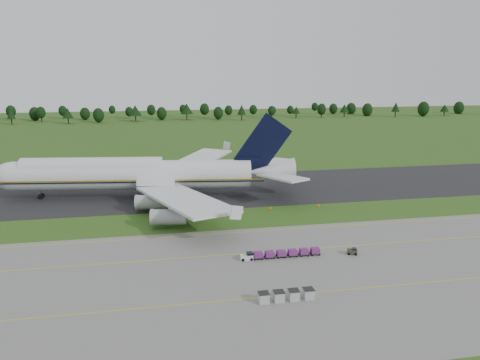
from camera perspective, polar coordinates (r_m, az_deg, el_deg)
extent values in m
plane|color=#2C5018|center=(112.24, -2.17, -4.79)|extent=(600.00, 600.00, 0.00)
cube|color=slate|center=(81.14, 1.48, -12.21)|extent=(300.00, 52.00, 0.06)
cube|color=black|center=(138.87, -3.89, -1.20)|extent=(300.00, 40.00, 0.08)
cube|color=#D2BB0C|center=(91.87, -0.11, -9.00)|extent=(300.00, 0.25, 0.01)
cube|color=#D2BB0C|center=(75.90, 2.46, -14.11)|extent=(300.00, 0.20, 0.01)
cube|color=#D2BB0C|center=(102.89, -1.34, -6.48)|extent=(120.00, 0.20, 0.01)
cylinder|color=black|center=(333.79, -26.06, 6.41)|extent=(0.70, 0.70, 3.66)
cone|color=black|center=(333.32, -26.15, 7.28)|extent=(5.22, 5.22, 6.50)
cylinder|color=black|center=(342.39, -23.03, 6.89)|extent=(0.70, 0.70, 4.09)
sphere|color=black|center=(342.01, -23.10, 7.59)|extent=(5.98, 5.98, 5.98)
cylinder|color=black|center=(323.63, -20.20, 6.78)|extent=(0.70, 0.70, 3.71)
cone|color=black|center=(323.14, -20.27, 7.68)|extent=(6.87, 6.87, 6.59)
cylinder|color=black|center=(323.77, -16.83, 6.99)|extent=(0.70, 0.70, 3.26)
sphere|color=black|center=(323.44, -16.87, 7.58)|extent=(7.17, 7.17, 7.17)
cylinder|color=black|center=(325.64, -12.60, 7.33)|extent=(0.70, 0.70, 3.90)
cone|color=black|center=(325.13, -12.65, 8.28)|extent=(8.59, 8.59, 6.93)
cylinder|color=black|center=(330.87, -9.51, 7.48)|extent=(0.70, 0.70, 3.01)
sphere|color=black|center=(330.57, -9.53, 8.02)|extent=(6.82, 6.82, 6.82)
cylinder|color=black|center=(329.88, -6.50, 7.66)|extent=(0.70, 0.70, 4.09)
cone|color=black|center=(329.36, -6.52, 8.64)|extent=(8.75, 8.75, 7.27)
cylinder|color=black|center=(328.38, -2.66, 7.62)|extent=(0.70, 0.70, 3.09)
sphere|color=black|center=(328.07, -2.66, 8.17)|extent=(6.72, 6.72, 6.72)
cylinder|color=black|center=(325.40, 0.20, 7.65)|extent=(0.70, 0.70, 3.87)
cone|color=black|center=(324.90, 0.20, 8.59)|extent=(5.85, 5.85, 6.88)
cylinder|color=black|center=(333.68, 3.87, 7.75)|extent=(0.70, 0.70, 3.80)
sphere|color=black|center=(333.31, 3.88, 8.42)|extent=(5.34, 5.34, 5.34)
cylinder|color=black|center=(344.05, 6.85, 7.79)|extent=(0.70, 0.70, 2.94)
cone|color=black|center=(343.67, 6.87, 8.47)|extent=(5.93, 5.93, 5.22)
cylinder|color=black|center=(349.06, 9.89, 7.85)|extent=(0.70, 0.70, 3.89)
sphere|color=black|center=(348.70, 9.92, 8.50)|extent=(6.43, 6.43, 6.43)
cylinder|color=black|center=(355.95, 12.58, 7.79)|extent=(0.70, 0.70, 3.36)
cone|color=black|center=(355.54, 12.62, 8.54)|extent=(6.90, 6.90, 5.97)
cylinder|color=black|center=(367.89, 15.23, 7.79)|extent=(0.70, 0.70, 2.95)
sphere|color=black|center=(367.63, 15.26, 8.25)|extent=(7.62, 7.62, 7.62)
cylinder|color=black|center=(366.06, 18.40, 7.62)|extent=(0.70, 0.70, 3.87)
cone|color=black|center=(365.61, 18.46, 8.45)|extent=(5.93, 5.93, 6.88)
cylinder|color=black|center=(378.15, 21.40, 7.53)|extent=(0.70, 0.70, 3.63)
sphere|color=black|center=(377.84, 21.45, 8.09)|extent=(8.34, 8.34, 8.34)
cylinder|color=black|center=(389.26, 23.62, 7.43)|extent=(0.70, 0.70, 3.03)
cone|color=black|center=(388.92, 23.68, 8.05)|extent=(6.65, 6.65, 5.38)
cylinder|color=black|center=(410.09, 25.08, 7.54)|extent=(0.70, 0.70, 2.94)
sphere|color=black|center=(409.85, 25.12, 7.96)|extent=(7.83, 7.83, 7.83)
cylinder|color=silver|center=(132.15, -12.84, 0.60)|extent=(65.08, 16.64, 8.02)
cylinder|color=silver|center=(134.14, -17.57, 1.32)|extent=(38.36, 11.29, 6.25)
sphere|color=silver|center=(141.37, -25.84, 0.40)|extent=(8.02, 8.02, 8.02)
cone|color=silver|center=(130.96, 3.95, 1.04)|extent=(13.16, 9.20, 7.62)
cube|color=#B5911B|center=(128.44, -13.12, -0.10)|extent=(70.63, 9.66, 0.39)
cube|color=silver|center=(110.07, -6.95, -2.29)|extent=(22.44, 39.44, 0.61)
cube|color=silver|center=(151.37, -5.88, 2.10)|extent=(30.29, 37.67, 0.61)
cylinder|color=#95979D|center=(118.63, -10.71, -2.66)|extent=(8.20, 4.58, 3.56)
cylinder|color=#95979D|center=(106.35, -8.70, -4.48)|extent=(8.20, 4.58, 3.56)
cylinder|color=#95979D|center=(145.59, -9.27, 0.41)|extent=(8.20, 4.58, 3.56)
cylinder|color=#95979D|center=(157.01, -6.85, 1.45)|extent=(8.20, 4.58, 3.56)
cube|color=black|center=(129.24, 2.78, 4.27)|extent=(16.17, 2.79, 17.88)
cube|color=silver|center=(123.02, 5.18, 0.36)|extent=(11.53, 15.71, 0.50)
cube|color=silver|center=(139.20, 4.23, 1.92)|extent=(13.96, 15.05, 0.50)
cylinder|color=slate|center=(140.08, -23.10, -1.65)|extent=(0.40, 0.40, 2.45)
cylinder|color=black|center=(140.20, -23.08, -1.84)|extent=(1.57, 1.19, 1.45)
cylinder|color=slate|center=(127.61, -10.13, -2.16)|extent=(0.40, 0.40, 2.45)
cylinder|color=black|center=(127.75, -10.12, -2.37)|extent=(1.57, 1.19, 1.45)
cylinder|color=slate|center=(137.22, -9.63, -1.03)|extent=(0.40, 0.40, 2.45)
cylinder|color=black|center=(137.34, -9.62, -1.23)|extent=(1.57, 1.19, 1.45)
cube|color=silver|center=(89.06, 0.82, -9.40)|extent=(2.35, 1.27, 1.00)
cylinder|color=black|center=(88.43, 0.37, -9.73)|extent=(0.54, 0.20, 0.54)
cube|color=black|center=(89.56, 2.20, -9.40)|extent=(1.81, 1.36, 0.11)
cube|color=#622065|center=(89.35, 2.20, -9.08)|extent=(1.63, 1.27, 1.00)
cylinder|color=black|center=(88.91, 1.83, -9.69)|extent=(0.31, 0.14, 0.31)
cube|color=black|center=(90.06, 3.62, -9.29)|extent=(1.81, 1.36, 0.11)
cube|color=#622065|center=(89.85, 3.63, -8.97)|extent=(1.63, 1.27, 1.00)
cylinder|color=black|center=(89.39, 3.26, -9.58)|extent=(0.31, 0.14, 0.31)
cube|color=black|center=(90.61, 5.03, -9.17)|extent=(1.81, 1.36, 0.11)
cube|color=#622065|center=(90.40, 5.03, -8.85)|extent=(1.63, 1.27, 1.00)
cylinder|color=black|center=(89.93, 4.68, -9.46)|extent=(0.31, 0.14, 0.31)
cube|color=black|center=(91.21, 6.41, -9.05)|extent=(1.81, 1.36, 0.11)
cube|color=#622065|center=(91.01, 6.42, -8.73)|extent=(1.63, 1.27, 1.00)
cylinder|color=black|center=(90.52, 6.08, -9.33)|extent=(0.31, 0.14, 0.31)
cube|color=black|center=(91.87, 7.78, -8.92)|extent=(1.81, 1.36, 0.11)
cube|color=#622065|center=(91.66, 7.79, -8.60)|extent=(1.63, 1.27, 1.00)
cylinder|color=black|center=(91.16, 7.47, -9.20)|extent=(0.31, 0.14, 0.31)
cube|color=black|center=(92.57, 9.13, -8.79)|extent=(1.81, 1.36, 0.11)
cube|color=#622065|center=(92.37, 9.14, -8.48)|extent=(1.63, 1.27, 1.00)
cylinder|color=black|center=(91.85, 8.83, -9.07)|extent=(0.31, 0.14, 0.31)
cylinder|color=black|center=(89.15, 0.82, -9.54)|extent=(0.54, 0.20, 0.54)
cube|color=#2F3324|center=(94.08, 13.51, -8.51)|extent=(2.07, 1.62, 1.00)
cylinder|color=black|center=(93.46, 13.28, -8.81)|extent=(0.51, 0.18, 0.51)
cylinder|color=black|center=(94.88, 13.72, -8.49)|extent=(0.51, 0.18, 0.51)
cube|color=#A8A8A8|center=(74.13, 2.90, -14.16)|extent=(1.55, 1.55, 1.55)
cube|color=black|center=(73.75, 2.91, -13.59)|extent=(1.65, 1.65, 0.08)
cube|color=#A8A8A8|center=(74.68, 4.75, -13.97)|extent=(1.55, 1.55, 1.55)
cube|color=black|center=(74.30, 4.76, -13.41)|extent=(1.65, 1.65, 0.08)
cube|color=#A8A8A8|center=(75.29, 6.56, -13.77)|extent=(1.55, 1.55, 1.55)
cube|color=black|center=(74.92, 6.58, -13.21)|extent=(1.65, 1.65, 0.08)
cube|color=#A8A8A8|center=(75.98, 8.34, -13.56)|extent=(1.55, 1.55, 1.55)
cube|color=black|center=(75.62, 8.36, -13.01)|extent=(1.65, 1.65, 0.08)
cube|color=orange|center=(117.40, -2.34, -3.81)|extent=(0.50, 0.12, 0.60)
cube|color=black|center=(117.48, -2.34, -3.94)|extent=(0.30, 0.30, 0.04)
cube|color=orange|center=(119.83, 3.76, -3.47)|extent=(0.50, 0.12, 0.60)
cube|color=black|center=(119.91, 3.76, -3.59)|extent=(0.30, 0.30, 0.04)
cube|color=orange|center=(123.56, 9.56, -3.10)|extent=(0.50, 0.12, 0.60)
cube|color=black|center=(123.64, 9.55, -3.23)|extent=(0.30, 0.30, 0.04)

